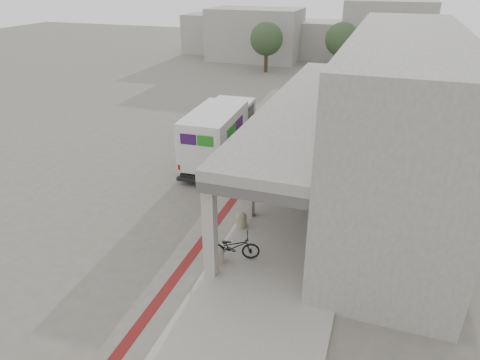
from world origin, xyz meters
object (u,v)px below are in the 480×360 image
at_px(bench, 328,208).
at_px(fedex_truck, 220,132).
at_px(bicycle_black, 233,247).
at_px(utility_cabinet, 310,194).

bearing_deg(bench, fedex_truck, 157.63).
height_order(bench, bicycle_black, bicycle_black).
xyz_separation_m(bench, bicycle_black, (-2.63, -4.12, 0.20)).
relative_size(fedex_truck, bicycle_black, 3.81).
height_order(fedex_truck, utility_cabinet, fedex_truck).
xyz_separation_m(bench, utility_cabinet, (-0.83, 0.49, 0.24)).
bearing_deg(bicycle_black, fedex_truck, 5.60).
distance_m(bench, utility_cabinet, 0.99).
relative_size(bench, utility_cabinet, 1.66).
distance_m(fedex_truck, bench, 7.52).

